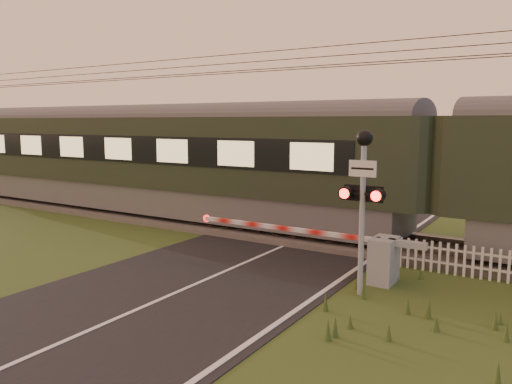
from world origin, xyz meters
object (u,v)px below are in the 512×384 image
Objects in this scene: boom_gate at (372,256)px; train at (441,173)px; crossing_signal at (363,183)px; picket_fence at (456,260)px.

train is at bearing 77.10° from boom_gate.
boom_gate is 2.18m from crossing_signal.
crossing_signal is 3.65m from picket_fence.
boom_gate is at bearing -102.90° from train.
boom_gate reaches higher than picket_fence.
boom_gate is at bearing 95.16° from crossing_signal.
boom_gate is at bearing -137.58° from picket_fence.
train is 4.52m from crossing_signal.
boom_gate is (-0.77, -3.38, -1.74)m from train.
train is 12.22× the size of crossing_signal.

